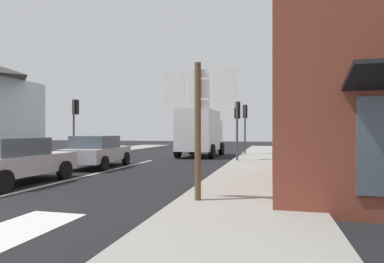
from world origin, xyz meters
TOP-DOWN VIEW (x-y plane):
  - ground_plane at (0.00, 10.00)m, footprint 80.00×80.00m
  - sidewalk_right at (6.22, 8.00)m, footprint 3.14×44.00m
  - sidewalk_left at (-6.22, 8.00)m, footprint 3.14×44.00m
  - lane_centre_stripe at (0.00, 6.00)m, footprint 0.16×12.00m
  - lane_turn_arrow at (2.56, -1.00)m, footprint 1.20×2.20m
  - sedan_near at (-1.15, 2.86)m, footprint 1.97×4.20m
  - sedan_far at (-1.12, 7.96)m, footprint 2.28×4.35m
  - delivery_truck at (2.11, 15.53)m, footprint 2.57×5.05m
  - route_sign_post at (5.15, 1.37)m, footprint 1.66×0.14m
  - traffic_light_near_left at (-4.95, 12.00)m, footprint 0.30×0.49m
  - traffic_light_far_right at (4.95, 17.16)m, footprint 0.30×0.49m
  - traffic_light_near_right at (4.95, 11.89)m, footprint 0.30×0.49m

SIDE VIEW (x-z plane):
  - ground_plane at x=0.00m, z-range 0.00..0.00m
  - lane_centre_stripe at x=0.00m, z-range 0.00..0.01m
  - lane_turn_arrow at x=2.56m, z-range 0.00..0.01m
  - sidewalk_right at x=6.22m, z-range 0.00..0.14m
  - sidewalk_left at x=-6.22m, z-range 0.00..0.14m
  - sedan_near at x=-1.15m, z-range 0.03..1.50m
  - sedan_far at x=-1.12m, z-range 0.03..1.50m
  - delivery_truck at x=2.11m, z-range 0.13..3.18m
  - route_sign_post at x=5.15m, z-range 0.40..3.60m
  - traffic_light_near_right at x=4.95m, z-range 0.78..4.05m
  - traffic_light_far_right at x=4.95m, z-range 0.85..4.37m
  - traffic_light_near_left at x=-4.95m, z-range 0.87..4.49m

